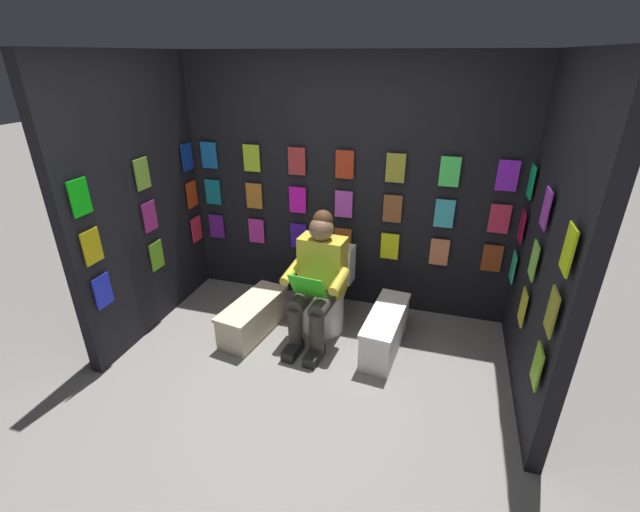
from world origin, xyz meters
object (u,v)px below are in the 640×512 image
(toilet, at_px, (326,294))
(person_reading, at_px, (317,279))
(comic_longbox_near, at_px, (385,331))
(comic_longbox_far, at_px, (253,317))

(toilet, distance_m, person_reading, 0.35)
(comic_longbox_near, xyz_separation_m, comic_longbox_far, (1.21, 0.09, -0.02))
(toilet, height_order, comic_longbox_near, toilet)
(comic_longbox_near, bearing_deg, toilet, -15.41)
(comic_longbox_near, relative_size, comic_longbox_far, 1.00)
(toilet, xyz_separation_m, comic_longbox_near, (-0.60, 0.23, -0.14))
(person_reading, relative_size, comic_longbox_near, 1.44)
(comic_longbox_near, bearing_deg, comic_longbox_far, 9.77)
(person_reading, bearing_deg, comic_longbox_near, -174.58)
(person_reading, height_order, comic_longbox_near, person_reading)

